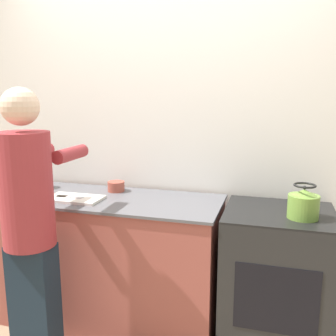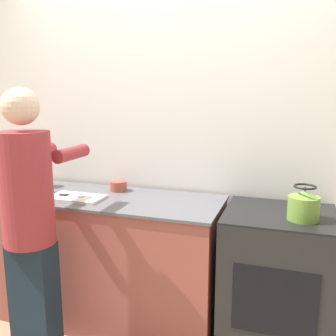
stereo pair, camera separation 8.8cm
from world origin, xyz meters
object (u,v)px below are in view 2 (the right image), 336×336
oven (276,284)px  canister_jar (41,176)px  cutting_board (76,197)px  knife (71,196)px  kettle (304,206)px  bowl_prep (118,186)px  person (30,219)px

oven → canister_jar: bearing=176.4°
cutting_board → knife: knife is taller
kettle → bowl_prep: size_ratio=1.62×
bowl_prep → oven: bearing=-9.0°
person → kettle: person is taller
person → cutting_board: (0.03, 0.44, 0.01)m
person → kettle: size_ratio=8.31×
person → cutting_board: size_ratio=4.38×
bowl_prep → canister_jar: size_ratio=0.77×
person → cutting_board: bearing=86.6°
oven → person: bearing=-158.1°
cutting_board → kettle: bearing=0.6°
oven → knife: knife is taller
oven → knife: bearing=-175.3°
oven → person: size_ratio=0.56×
canister_jar → person: bearing=-57.9°
bowl_prep → cutting_board: bearing=-122.2°
oven → kettle: (0.12, -0.09, 0.54)m
person → bowl_prep: size_ratio=13.46×
oven → knife: size_ratio=4.87×
person → oven: bearing=21.9°
canister_jar → oven: bearing=-3.6°
person → kettle: bearing=17.1°
bowl_prep → person: bearing=-105.9°
cutting_board → knife: size_ratio=2.00×
kettle → bowl_prep: kettle is taller
canister_jar → bowl_prep: bearing=6.4°
person → knife: person is taller
oven → cutting_board: 1.42m
person → bowl_prep: (0.21, 0.73, 0.04)m
person → knife: (-0.01, 0.43, 0.03)m
oven → canister_jar: size_ratio=5.76×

